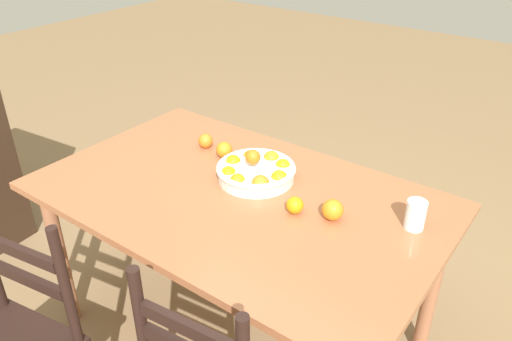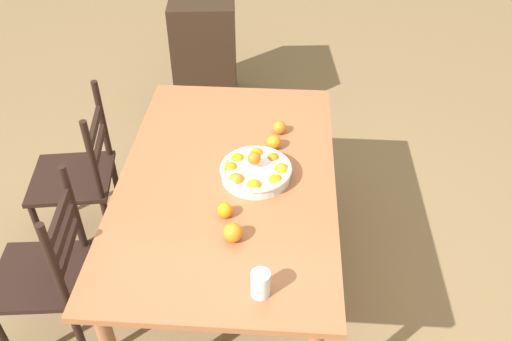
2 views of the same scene
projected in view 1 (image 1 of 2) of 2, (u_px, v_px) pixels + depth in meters
name	position (u px, v px, depth m)	size (l,w,h in m)	color
ground_plane	(240.00, 332.00, 2.36)	(12.00, 12.00, 0.00)	olive
dining_table	(238.00, 212.00, 2.03)	(1.59, 0.98, 0.77)	#9F5C39
fruit_bowl	(256.00, 171.00, 2.06)	(0.33, 0.33, 0.13)	silver
orange_loose_0	(295.00, 205.00, 1.85)	(0.06, 0.06, 0.06)	orange
orange_loose_1	(224.00, 150.00, 2.23)	(0.07, 0.07, 0.07)	orange
orange_loose_2	(333.00, 210.00, 1.81)	(0.08, 0.08, 0.08)	orange
orange_loose_3	(206.00, 141.00, 2.31)	(0.07, 0.07, 0.07)	orange
drinking_glass	(416.00, 215.00, 1.76)	(0.07, 0.07, 0.11)	silver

